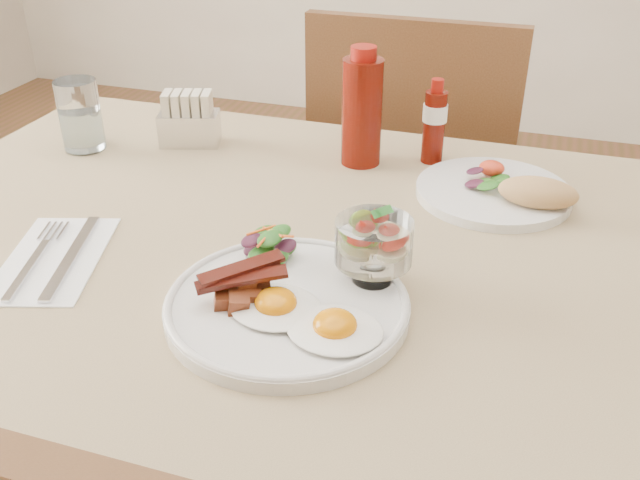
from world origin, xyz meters
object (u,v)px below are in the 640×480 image
(fruit_cup, at_px, (374,242))
(ketchup_bottle, at_px, (362,110))
(second_plate, at_px, (504,191))
(hot_sauce_bottle, at_px, (434,123))
(sugar_caddy, at_px, (189,122))
(chair_far, at_px, (414,192))
(water_glass, at_px, (81,119))
(main_plate, at_px, (287,306))
(table, at_px, (325,304))

(fruit_cup, relative_size, ketchup_bottle, 0.48)
(second_plate, relative_size, hot_sauce_bottle, 1.70)
(ketchup_bottle, relative_size, sugar_caddy, 1.69)
(second_plate, distance_m, ketchup_bottle, 0.26)
(chair_far, xyz_separation_m, water_glass, (-0.50, -0.47, 0.28))
(hot_sauce_bottle, bearing_deg, second_plate, -40.91)
(fruit_cup, xyz_separation_m, water_glass, (-0.58, 0.27, -0.01))
(hot_sauce_bottle, distance_m, sugar_caddy, 0.42)
(main_plate, distance_m, second_plate, 0.42)
(hot_sauce_bottle, height_order, water_glass, hot_sauce_bottle)
(hot_sauce_bottle, bearing_deg, water_glass, -167.32)
(fruit_cup, height_order, water_glass, water_glass)
(table, height_order, hot_sauce_bottle, hot_sauce_bottle)
(table, xyz_separation_m, second_plate, (0.21, 0.22, 0.10))
(chair_far, xyz_separation_m, second_plate, (0.21, -0.45, 0.24))
(table, distance_m, chair_far, 0.68)
(ketchup_bottle, bearing_deg, hot_sauce_bottle, 20.16)
(chair_far, xyz_separation_m, ketchup_bottle, (-0.03, -0.38, 0.32))
(chair_far, relative_size, hot_sauce_bottle, 6.67)
(hot_sauce_bottle, relative_size, sugar_caddy, 1.23)
(fruit_cup, height_order, second_plate, fruit_cup)
(ketchup_bottle, bearing_deg, fruit_cup, -72.81)
(main_plate, bearing_deg, chair_far, 90.10)
(fruit_cup, distance_m, second_plate, 0.32)
(main_plate, height_order, second_plate, second_plate)
(chair_far, xyz_separation_m, main_plate, (0.00, -0.81, 0.24))
(chair_far, height_order, hot_sauce_bottle, chair_far)
(chair_far, xyz_separation_m, fruit_cup, (0.08, -0.74, 0.29))
(table, height_order, main_plate, main_plate)
(table, xyz_separation_m, water_glass, (-0.50, 0.20, 0.14))
(water_glass, bearing_deg, hot_sauce_bottle, 12.68)
(table, height_order, water_glass, water_glass)
(fruit_cup, bearing_deg, table, 138.34)
(hot_sauce_bottle, xyz_separation_m, water_glass, (-0.58, -0.13, -0.01))
(ketchup_bottle, bearing_deg, sugar_caddy, -177.29)
(water_glass, bearing_deg, fruit_cup, -25.06)
(ketchup_bottle, relative_size, hot_sauce_bottle, 1.38)
(table, bearing_deg, main_plate, -89.44)
(sugar_caddy, bearing_deg, water_glass, -172.64)
(main_plate, distance_m, hot_sauce_bottle, 0.48)
(main_plate, xyz_separation_m, ketchup_bottle, (-0.03, 0.43, 0.08))
(chair_far, bearing_deg, main_plate, -89.90)
(main_plate, height_order, ketchup_bottle, ketchup_bottle)
(chair_far, distance_m, hot_sauce_bottle, 0.45)
(fruit_cup, relative_size, hot_sauce_bottle, 0.66)
(table, distance_m, sugar_caddy, 0.45)
(chair_far, distance_m, fruit_cup, 0.80)
(ketchup_bottle, relative_size, water_glass, 1.60)
(hot_sauce_bottle, bearing_deg, sugar_caddy, -172.43)
(sugar_caddy, bearing_deg, table, -56.56)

